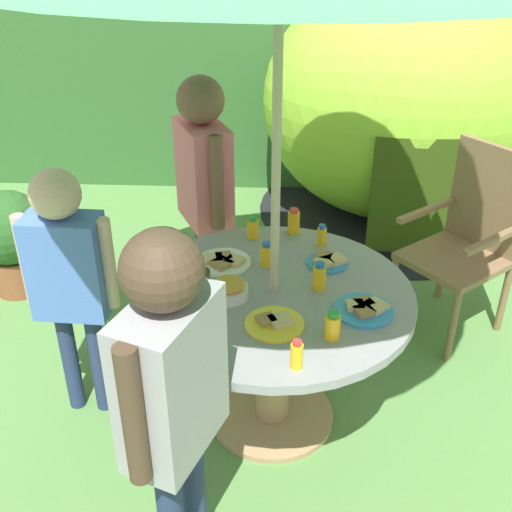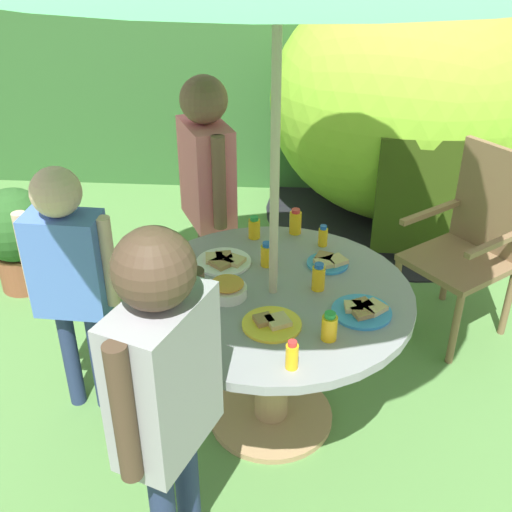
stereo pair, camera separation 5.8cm
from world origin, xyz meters
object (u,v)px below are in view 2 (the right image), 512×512
Objects in this scene: child_in_grey_shirt at (164,378)px; juice_bottle_mid_right at (318,277)px; wooden_chair at (473,237)px; plate_center_back at (224,261)px; juice_bottle_far_left at (323,236)px; snack_bowl at (227,288)px; juice_bottle_center_front at (292,356)px; plate_near_left at (272,323)px; child_in_pink_shirt at (207,174)px; dome_tent at (411,103)px; juice_bottle_near_right at (295,222)px; plate_back_edge at (362,310)px; juice_bottle_far_right at (267,255)px; juice_bottle_spot_a at (329,327)px; garden_table at (272,325)px; plate_mid_left at (328,262)px; child_in_blue_shirt at (68,265)px; juice_bottle_front_edge at (254,228)px; cup_near at (176,302)px; potted_plant at (16,233)px.

child_in_grey_shirt reaches higher than juice_bottle_mid_right.
plate_center_back is at bearing -102.66° from wooden_chair.
snack_bowl is at bearing -130.97° from juice_bottle_far_left.
child_in_grey_shirt reaches higher than juice_bottle_center_front.
plate_near_left is at bearing -123.63° from juice_bottle_mid_right.
juice_bottle_mid_right is (0.57, -0.77, -0.13)m from child_in_pink_shirt.
juice_bottle_center_front is (0.38, 0.29, -0.12)m from child_in_grey_shirt.
dome_tent reaches higher than child_in_grey_shirt.
juice_bottle_near_right is at bearing 33.98° from child_in_pink_shirt.
juice_bottle_near_right is (-0.28, 0.66, 0.05)m from plate_back_edge.
juice_bottle_far_left is at bearing 38.43° from juice_bottle_far_right.
juice_bottle_spot_a is at bearing 52.38° from juice_bottle_center_front.
plate_mid_left is at bearing 44.98° from garden_table.
child_in_pink_shirt is 0.70m from juice_bottle_far_right.
plate_near_left is 0.45m from juice_bottle_far_right.
child_in_pink_shirt is 1.57m from child_in_grey_shirt.
plate_center_back is at bearing 117.94° from plate_near_left.
child_in_blue_shirt is 1.16m from juice_bottle_spot_a.
wooden_chair is 1.20m from plate_back_edge.
plate_near_left is 0.53m from plate_mid_left.
plate_near_left is 0.77m from juice_bottle_near_right.
child_in_grey_shirt reaches higher than juice_bottle_spot_a.
garden_table is 0.89m from child_in_grey_shirt.
juice_bottle_near_right reaches higher than plate_center_back.
child_in_blue_shirt is 1.13m from plate_mid_left.
child_in_blue_shirt is (-0.49, -0.76, -0.11)m from child_in_pink_shirt.
plate_back_edge is at bearing -24.82° from child_in_grey_shirt.
juice_bottle_front_edge is (-0.30, 0.43, -0.01)m from juice_bottle_mid_right.
plate_mid_left is at bearing 12.57° from child_in_blue_shirt.
dome_tent is at bearing 78.00° from plate_back_edge.
dome_tent is 8.62× the size of plate_back_edge.
dome_tent is 2.46m from plate_back_edge.
dome_tent is 2.14m from plate_mid_left.
juice_bottle_near_right is 0.82m from cup_near.
juice_bottle_spot_a is at bearing 3.11° from child_in_pink_shirt.
snack_bowl is at bearing -114.03° from dome_tent.
child_in_grey_shirt reaches higher than cup_near.
juice_bottle_front_edge is (-0.12, 0.71, 0.04)m from plate_near_left.
plate_back_edge is at bearing -74.77° from juice_bottle_far_left.
dome_tent is at bearing 72.65° from plate_mid_left.
potted_plant is at bearing 128.56° from child_in_blue_shirt.
plate_mid_left reaches higher than garden_table.
potted_plant is 2.32m from plate_back_edge.
wooden_chair reaches higher than juice_bottle_far_right.
plate_near_left is (0.19, -0.19, -0.03)m from snack_bowl.
juice_bottle_center_front is (-0.15, -0.72, 0.04)m from plate_mid_left.
child_in_blue_shirt is 1.25m from plate_back_edge.
potted_plant is at bearing -126.77° from child_in_pink_shirt.
juice_bottle_near_right is 1.12× the size of juice_bottle_far_right.
cup_near is (1.22, -1.19, 0.37)m from potted_plant.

